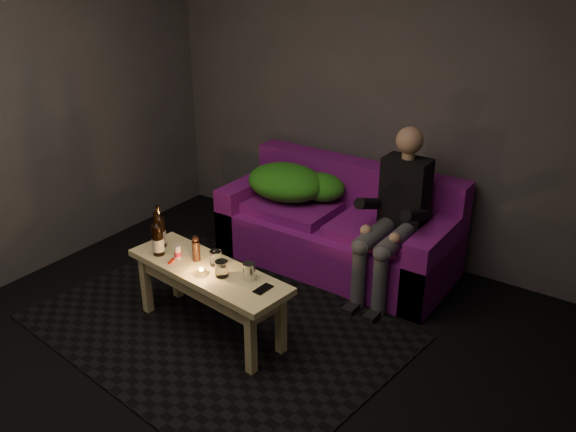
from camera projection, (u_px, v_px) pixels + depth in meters
The scene contains 17 objects.
floor at pixel (196, 388), 3.59m from camera, with size 4.50×4.50×0.00m, color black.
room at pixel (236, 97), 3.26m from camera, with size 4.50×4.50×4.50m.
rug at pixel (217, 327), 4.15m from camera, with size 2.38×1.73×0.01m, color black.
sofa at pixel (339, 230), 4.88m from camera, with size 1.84×0.83×0.79m.
green_blanket at pixel (293, 183), 4.97m from camera, with size 0.81×0.55×0.28m.
person at pixel (395, 212), 4.34m from camera, with size 0.33×0.76×1.23m.
coffee_table at pixel (209, 280), 3.95m from camera, with size 1.22×0.51×0.49m.
beer_bottle_a at pixel (160, 231), 4.14m from camera, with size 0.08×0.08×0.31m.
beer_bottle_b at pixel (158, 239), 4.03m from camera, with size 0.08×0.08×0.31m.
salt_shaker at pixel (178, 252), 4.02m from camera, with size 0.04×0.04×0.09m, color silver.
pepper_mill at pixel (196, 251), 3.98m from camera, with size 0.05×0.05×0.14m, color black.
tumbler_back at pixel (216, 258), 3.93m from camera, with size 0.08×0.08×0.10m, color white.
tealight at pixel (201, 271), 3.83m from camera, with size 0.05×0.05×0.04m.
tumbler_front at pixel (222, 269), 3.80m from camera, with size 0.08×0.08×0.10m, color white.
steel_cup at pixel (249, 271), 3.76m from camera, with size 0.08×0.08×0.11m, color silver.
smartphone at pixel (263, 289), 3.67m from camera, with size 0.06×0.13×0.01m, color black.
red_lighter at pixel (171, 261), 3.98m from camera, with size 0.02×0.07×0.01m, color #B91E0B.
Camera 1 is at (2.06, -2.03, 2.41)m, focal length 38.00 mm.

